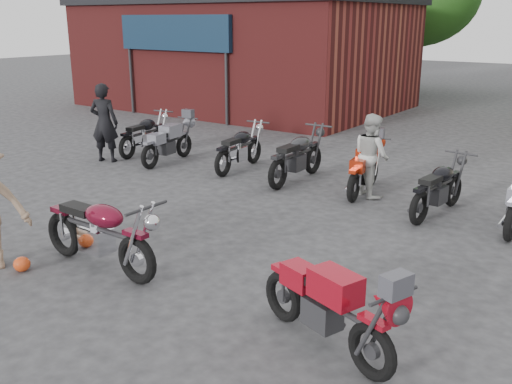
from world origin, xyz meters
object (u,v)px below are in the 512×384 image
Objects in this scene: helmet at (22,264)px; row_bike_5 at (439,185)px; sportbike at (327,301)px; person_dark at (104,123)px; person_light at (371,155)px; row_bike_1 at (168,140)px; row_bike_4 at (365,166)px; row_bike_2 at (240,146)px; vintage_motorcycle at (99,228)px; row_bike_3 at (297,154)px; row_bike_0 at (145,132)px.

row_bike_5 is at bearing 55.94° from helmet.
sportbike is 9.73m from person_dark.
sportbike reaches higher than row_bike_5.
row_bike_1 is (-5.28, -0.37, -0.28)m from person_light.
helmet is 6.80m from row_bike_4.
row_bike_4 is 1.78m from row_bike_5.
row_bike_2 is (-3.41, 0.12, -0.27)m from person_light.
vintage_motorcycle is 5.81m from person_light.
row_bike_3 reaches higher than row_bike_1.
row_bike_3 is at bearing -90.50° from row_bike_1.
row_bike_1 is at bearing 85.78° from row_bike_4.
row_bike_4 is at bearing 6.60° from person_light.
row_bike_2 is 1.01× the size of row_bike_5.
row_bike_3 is at bearing -98.79° from row_bike_0.
sportbike is 0.92× the size of row_bike_3.
sportbike is 5.16m from row_bike_5.
person_light is at bearing -99.42° from row_bike_0.
vintage_motorcycle reaches higher than row_bike_4.
person_dark is 6.62m from row_bike_4.
helmet is 6.67m from person_dark.
row_bike_3 is at bearing 33.80° from person_light.
row_bike_0 is 1.00× the size of row_bike_5.
row_bike_0 reaches higher than row_bike_5.
row_bike_3 is at bearing 143.34° from sportbike.
person_dark is (-4.20, 5.11, 0.87)m from helmet.
row_bike_0 reaches higher than row_bike_1.
row_bike_0 is 0.92× the size of row_bike_3.
row_bike_1 is 3.54m from row_bike_3.
sportbike is at bearing -167.91° from row_bike_4.
row_bike_0 is at bearing 65.63° from row_bike_1.
helmet is at bearing -141.04° from vintage_motorcycle.
row_bike_0 is at bearing 166.10° from sportbike.
row_bike_3 is at bearing 171.51° from person_dark.
person_dark is 1.01× the size of row_bike_1.
vintage_motorcycle is 1.12× the size of row_bike_2.
vintage_motorcycle is at bearing -179.92° from row_bike_3.
person_dark is at bearing 45.66° from person_light.
sportbike reaches higher than helmet.
row_bike_5 is (8.04, -0.40, -0.00)m from row_bike_0.
row_bike_4 is (6.48, 1.28, -0.42)m from person_dark.
person_light is 0.85× the size of row_bike_2.
row_bike_4 is (5.11, 0.46, -0.00)m from row_bike_1.
vintage_motorcycle is 1.14× the size of row_bike_4.
sportbike is 1.00× the size of person_dark.
row_bike_2 is at bearing 85.94° from row_bike_3.
vintage_motorcycle is 6.00m from row_bike_2.
helmet is 7.14m from row_bike_5.
row_bike_5 is at bearing -102.31° from row_bike_2.
row_bike_1 is at bearing -171.93° from person_dark.
row_bike_3 is 1.59m from row_bike_4.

